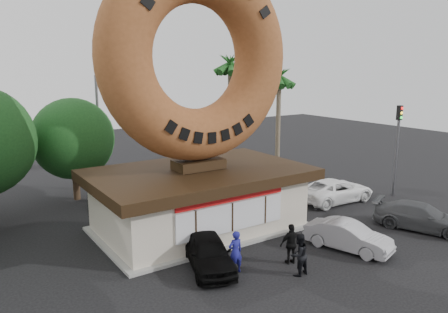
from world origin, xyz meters
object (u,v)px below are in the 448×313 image
object	(u,v)px
person_left	(235,252)
car_grey	(421,217)
car_silver	(348,236)
car_white	(335,190)
person_right	(291,244)
donut_shop	(199,197)
giant_donut	(197,57)
car_black	(209,252)
street_lamp	(101,127)
person_center	(299,255)
traffic_signal	(398,139)

from	to	relation	value
person_left	car_grey	xyz separation A→B (m)	(11.14, -1.42, -0.22)
car_silver	car_white	distance (m)	7.68
person_right	car_silver	size ratio (longest dim) A/B	0.45
donut_shop	car_silver	world-z (taller)	donut_shop
donut_shop	car_white	distance (m)	9.83
donut_shop	person_left	size ratio (longest dim) A/B	6.07
giant_donut	car_silver	world-z (taller)	giant_donut
donut_shop	giant_donut	xyz separation A→B (m)	(0.00, 0.02, 7.24)
car_black	street_lamp	bearing A→B (deg)	107.55
giant_donut	person_center	distance (m)	10.66
person_right	car_grey	distance (m)	8.62
car_black	car_grey	world-z (taller)	car_black
giant_donut	person_right	distance (m)	10.09
donut_shop	car_black	size ratio (longest dim) A/B	2.65
donut_shop	person_left	xyz separation A→B (m)	(-1.34, -5.23, -0.84)
donut_shop	person_center	world-z (taller)	donut_shop
car_silver	car_black	bearing A→B (deg)	144.93
person_right	car_black	xyz separation A→B (m)	(-3.26, 1.65, -0.19)
street_lamp	car_black	xyz separation A→B (m)	(-0.19, -14.26, -3.76)
traffic_signal	car_grey	size ratio (longest dim) A/B	1.25
street_lamp	car_white	size ratio (longest dim) A/B	1.52
street_lamp	car_black	world-z (taller)	street_lamp
traffic_signal	car_white	world-z (taller)	traffic_signal
person_right	car_grey	bearing A→B (deg)	-170.08
street_lamp	car_black	size ratio (longest dim) A/B	1.89
giant_donut	person_left	bearing A→B (deg)	-104.28
person_right	car_grey	xyz separation A→B (m)	(8.58, -0.76, -0.21)
car_silver	car_grey	bearing A→B (deg)	-21.72
car_black	car_white	xyz separation A→B (m)	(11.79, 3.54, 0.01)
car_white	person_center	bearing A→B (deg)	127.37
traffic_signal	person_right	world-z (taller)	traffic_signal
street_lamp	car_grey	xyz separation A→B (m)	(11.66, -16.67, -3.78)
car_grey	car_white	bearing A→B (deg)	67.55
person_left	person_right	size ratio (longest dim) A/B	1.01
person_center	person_left	bearing A→B (deg)	-43.88
person_right	car_silver	distance (m)	3.28
person_right	car_grey	size ratio (longest dim) A/B	0.38
person_right	car_black	world-z (taller)	person_right
donut_shop	car_silver	bearing A→B (deg)	-54.54
person_left	person_center	size ratio (longest dim) A/B	1.01
person_right	donut_shop	bearing A→B (deg)	-63.33
donut_shop	person_center	bearing A→B (deg)	-84.01
person_left	car_white	world-z (taller)	person_left
car_silver	car_grey	size ratio (longest dim) A/B	0.85
car_black	person_left	bearing A→B (deg)	-36.04
person_center	car_white	xyz separation A→B (m)	(9.02, 6.19, -0.18)
person_center	car_black	size ratio (longest dim) A/B	0.43
donut_shop	person_left	bearing A→B (deg)	-104.32
donut_shop	person_center	size ratio (longest dim) A/B	6.15
person_center	street_lamp	bearing A→B (deg)	-86.41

